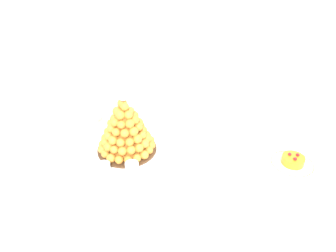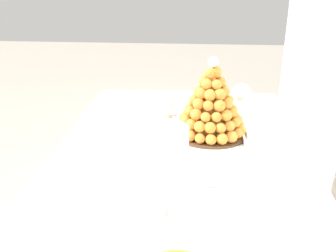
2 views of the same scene
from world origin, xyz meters
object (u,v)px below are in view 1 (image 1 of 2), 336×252
at_px(macaron_goblet, 249,142).
at_px(fruit_tart_plate, 293,162).
at_px(dessert_cup_mid_left, 104,169).
at_px(wine_glass, 95,116).
at_px(serving_tray, 135,158).
at_px(croquembouche, 125,129).
at_px(dessert_cup_left, 75,168).
at_px(dessert_cup_centre, 132,168).
at_px(dessert_cup_right, 190,170).
at_px(dessert_cup_mid_right, 163,170).

relative_size(macaron_goblet, fruit_tart_plate, 1.39).
xyz_separation_m(dessert_cup_mid_left, wine_glass, (-0.09, 0.28, 0.08)).
xyz_separation_m(serving_tray, croquembouche, (-0.04, 0.06, 0.11)).
bearing_deg(dessert_cup_left, croquembouche, 39.44).
relative_size(dessert_cup_centre, dessert_cup_right, 0.88).
bearing_deg(dessert_cup_right, dessert_cup_mid_left, -178.96).
height_order(dessert_cup_right, fruit_tart_plate, same).
height_order(serving_tray, croquembouche, croquembouche).
xyz_separation_m(croquembouche, wine_glass, (-0.16, 0.12, -0.01)).
bearing_deg(wine_glass, dessert_cup_right, -32.71).
height_order(dessert_cup_mid_left, fruit_tart_plate, dessert_cup_mid_left).
distance_m(dessert_cup_mid_left, wine_glass, 0.31).
bearing_deg(croquembouche, dessert_cup_mid_left, -112.96).
height_order(dessert_cup_centre, wine_glass, wine_glass).
relative_size(dessert_cup_mid_right, dessert_cup_right, 0.92).
distance_m(dessert_cup_mid_right, wine_glass, 0.44).
distance_m(croquembouche, dessert_cup_left, 0.26).
relative_size(dessert_cup_left, wine_glass, 0.33).
relative_size(dessert_cup_left, dessert_cup_centre, 0.92).
bearing_deg(dessert_cup_mid_right, fruit_tart_plate, 8.89).
height_order(croquembouche, macaron_goblet, croquembouche).
bearing_deg(fruit_tart_plate, dessert_cup_mid_left, -173.87).
bearing_deg(serving_tray, croquembouche, 124.75).
xyz_separation_m(dessert_cup_mid_left, macaron_goblet, (0.57, 0.04, 0.12)).
height_order(macaron_goblet, fruit_tart_plate, macaron_goblet).
bearing_deg(dessert_cup_centre, croquembouche, 104.72).
xyz_separation_m(fruit_tart_plate, wine_glass, (-0.87, 0.20, 0.10)).
xyz_separation_m(dessert_cup_right, wine_glass, (-0.43, 0.28, 0.08)).
bearing_deg(dessert_cup_right, dessert_cup_centre, 179.13).
distance_m(macaron_goblet, wine_glass, 0.70).
bearing_deg(wine_glass, serving_tray, -41.99).
bearing_deg(dessert_cup_left, fruit_tart_plate, 4.83).
relative_size(serving_tray, dessert_cup_mid_left, 12.26).
xyz_separation_m(serving_tray, dessert_cup_centre, (-0.00, -0.09, 0.02)).
height_order(croquembouche, dessert_cup_right, croquembouche).
bearing_deg(dessert_cup_mid_left, croquembouche, 67.04).
xyz_separation_m(dessert_cup_left, wine_glass, (0.03, 0.28, 0.08)).
bearing_deg(wine_glass, macaron_goblet, -20.65).
height_order(dessert_cup_left, dessert_cup_right, dessert_cup_left).
relative_size(croquembouche, dessert_cup_mid_right, 4.91).
relative_size(serving_tray, macaron_goblet, 2.51).
height_order(dessert_cup_left, macaron_goblet, macaron_goblet).
distance_m(dessert_cup_mid_left, dessert_cup_mid_right, 0.23).
relative_size(serving_tray, dessert_cup_left, 12.46).
height_order(croquembouche, wine_glass, croquembouche).
height_order(dessert_cup_left, dessert_cup_centre, dessert_cup_left).
distance_m(dessert_cup_left, dessert_cup_mid_left, 0.12).
height_order(croquembouche, fruit_tart_plate, croquembouche).
xyz_separation_m(dessert_cup_left, dessert_cup_centre, (0.23, 0.00, -0.00)).
distance_m(serving_tray, fruit_tart_plate, 0.67).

